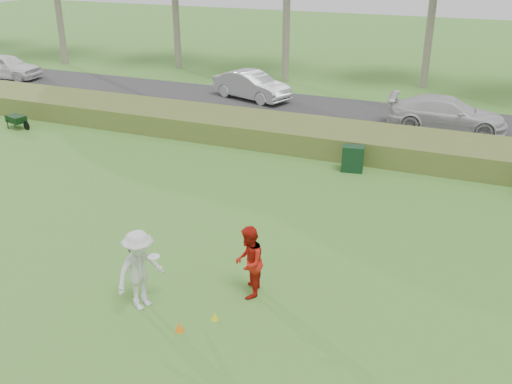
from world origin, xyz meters
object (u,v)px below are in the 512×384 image
at_px(cone_orange, 180,327).
at_px(utility_cabinet, 353,159).
at_px(player_white, 140,270).
at_px(car_left, 6,66).
at_px(cone_yellow, 215,316).
at_px(car_mid, 251,85).
at_px(car_right, 447,114).
at_px(player_red, 249,262).

distance_m(cone_orange, utility_cabinet, 10.82).
distance_m(player_white, car_left, 27.06).
height_order(player_white, cone_yellow, player_white).
distance_m(utility_cabinet, car_mid, 11.05).
relative_size(car_left, car_mid, 0.98).
bearing_deg(car_mid, car_left, 112.69).
relative_size(cone_yellow, utility_cabinet, 0.20).
relative_size(cone_orange, car_mid, 0.05).
bearing_deg(car_mid, player_white, -146.10).
bearing_deg(utility_cabinet, player_white, -112.45).
xyz_separation_m(utility_cabinet, car_left, (-23.30, 6.94, 0.31)).
distance_m(cone_yellow, utility_cabinet, 10.11).
distance_m(cone_orange, car_mid, 19.90).
relative_size(cone_yellow, car_right, 0.04).
relative_size(player_white, player_red, 1.09).
bearing_deg(cone_yellow, car_mid, 110.62).
relative_size(cone_orange, cone_yellow, 1.11).
bearing_deg(car_mid, car_right, -81.45).
bearing_deg(cone_orange, car_right, 77.38).
xyz_separation_m(cone_orange, car_left, (-22.13, 17.68, 0.69)).
relative_size(player_white, car_mid, 0.44).
height_order(player_red, car_left, player_red).
relative_size(player_red, car_left, 0.41).
xyz_separation_m(cone_orange, utility_cabinet, (1.17, 10.75, 0.37)).
relative_size(player_red, car_mid, 0.40).
relative_size(car_left, car_right, 0.85).
distance_m(cone_yellow, car_right, 16.77).
xyz_separation_m(player_white, utility_cabinet, (2.41, 10.27, -0.49)).
xyz_separation_m(player_red, car_mid, (-7.16, 16.98, -0.11)).
xyz_separation_m(player_white, cone_orange, (1.24, -0.48, -0.87)).
height_order(cone_orange, car_mid, car_mid).
bearing_deg(utility_cabinet, cone_orange, -105.43).
bearing_deg(car_left, car_right, -95.01).
relative_size(player_white, cone_yellow, 9.94).
bearing_deg(player_white, cone_yellow, -65.32).
bearing_deg(cone_orange, player_red, 65.99).
relative_size(player_red, car_right, 0.35).
relative_size(utility_cabinet, car_right, 0.19).
distance_m(utility_cabinet, car_right, 6.88).
bearing_deg(player_white, car_mid, 34.20).
height_order(player_white, car_right, player_white).
bearing_deg(player_white, cone_orange, -92.33).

